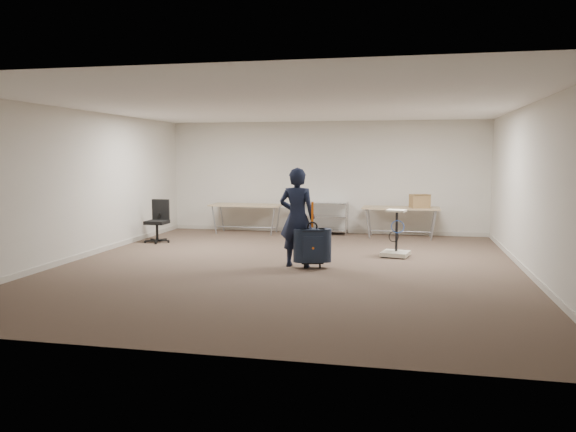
# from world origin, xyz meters

# --- Properties ---
(ground) EXTENTS (9.00, 9.00, 0.00)m
(ground) POSITION_xyz_m (0.00, 0.00, 0.00)
(ground) COLOR #3F2F26
(ground) RESTS_ON ground
(room_shell) EXTENTS (8.00, 9.00, 9.00)m
(room_shell) POSITION_xyz_m (0.00, 1.38, 0.05)
(room_shell) COLOR beige
(room_shell) RESTS_ON ground
(folding_table_left) EXTENTS (1.80, 0.75, 0.73)m
(folding_table_left) POSITION_xyz_m (-1.90, 3.95, 0.68)
(folding_table_left) COLOR #9E7F61
(folding_table_left) RESTS_ON ground
(folding_table_right) EXTENTS (1.80, 0.75, 0.73)m
(folding_table_right) POSITION_xyz_m (1.90, 3.95, 0.68)
(folding_table_right) COLOR #9E7F61
(folding_table_right) RESTS_ON ground
(wire_shelf) EXTENTS (1.22, 0.47, 0.80)m
(wire_shelf) POSITION_xyz_m (0.00, 4.20, 0.44)
(wire_shelf) COLOR silver
(wire_shelf) RESTS_ON ground
(person) EXTENTS (0.66, 0.46, 1.74)m
(person) POSITION_xyz_m (0.16, 0.00, 0.87)
(person) COLOR black
(person) RESTS_ON ground
(suitcase) EXTENTS (0.47, 0.34, 1.16)m
(suitcase) POSITION_xyz_m (0.45, -0.07, 0.39)
(suitcase) COLOR black
(suitcase) RESTS_ON ground
(office_chair) EXTENTS (0.58, 0.58, 0.96)m
(office_chair) POSITION_xyz_m (-3.45, 2.12, 0.29)
(office_chair) COLOR black
(office_chair) RESTS_ON ground
(equipment_cart) EXTENTS (0.59, 0.59, 0.91)m
(equipment_cart) POSITION_xyz_m (1.84, 1.36, 0.24)
(equipment_cart) COLOR #EEE4CC
(equipment_cart) RESTS_ON ground
(cardboard_box) EXTENTS (0.50, 0.44, 0.32)m
(cardboard_box) POSITION_xyz_m (2.33, 3.88, 0.89)
(cardboard_box) COLOR #977246
(cardboard_box) RESTS_ON folding_table_right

